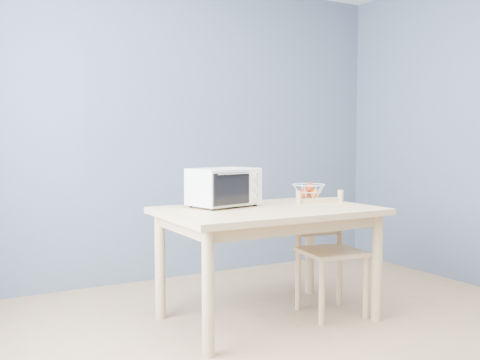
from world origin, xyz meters
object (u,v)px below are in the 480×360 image
dining_table (268,223)px  toaster_oven (222,187)px  fruit_basket (308,191)px  dining_chair (329,253)px

dining_table → toaster_oven: bearing=141.1°
fruit_basket → dining_chair: bearing=-105.5°
fruit_basket → dining_chair: (-0.11, -0.38, -0.40)m
fruit_basket → dining_chair: size_ratio=0.33×
dining_table → dining_chair: 0.51m
toaster_oven → dining_chair: 0.88m
fruit_basket → dining_table: bearing=-151.1°
fruit_basket → toaster_oven: bearing=-172.2°
toaster_oven → fruit_basket: size_ratio=1.77×
dining_table → toaster_oven: 0.39m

